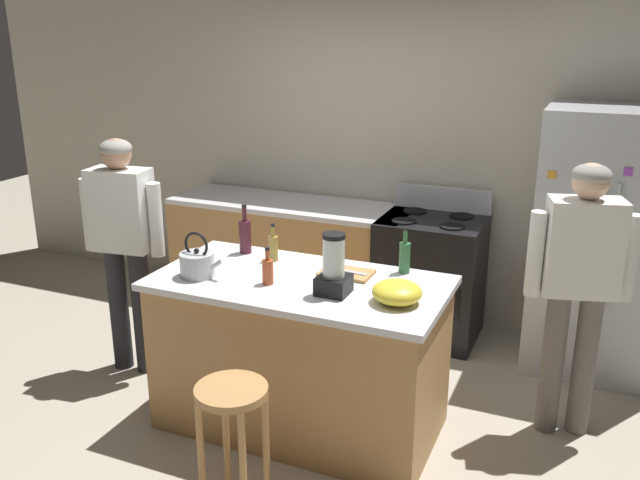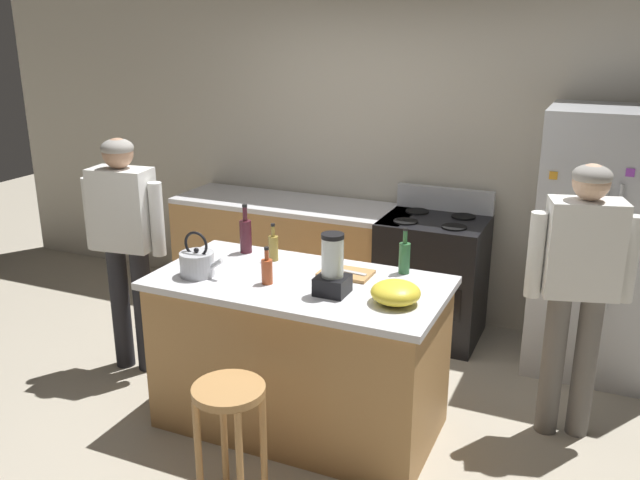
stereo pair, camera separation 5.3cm
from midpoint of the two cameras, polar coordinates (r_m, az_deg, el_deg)
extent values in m
plane|color=#B2A893|center=(4.32, -1.32, -15.11)|extent=(14.00, 14.00, 0.00)
cube|color=beige|center=(5.53, 7.29, 7.35)|extent=(8.00, 0.10, 2.70)
cube|color=#B7844C|center=(4.09, -1.36, -9.79)|extent=(1.62, 0.81, 0.90)
cube|color=silver|center=(3.89, -1.41, -3.63)|extent=(1.68, 0.87, 0.04)
cube|color=#B7844C|center=(5.69, -1.98, -1.60)|extent=(2.00, 0.64, 0.90)
cube|color=silver|center=(5.55, -2.03, 3.00)|extent=(2.00, 0.64, 0.04)
cube|color=#B7BABF|center=(4.98, 23.23, -0.37)|extent=(0.90, 0.70, 1.83)
cylinder|color=#B7BABF|center=(4.60, 22.73, -0.55)|extent=(0.02, 0.02, 0.82)
cylinder|color=#B7BABF|center=(4.60, 23.72, -0.68)|extent=(0.02, 0.02, 0.82)
cube|color=purple|center=(4.50, 24.92, 5.16)|extent=(0.05, 0.01, 0.05)
cube|color=orange|center=(4.57, 22.21, 1.59)|extent=(0.05, 0.01, 0.05)
cube|color=orange|center=(4.52, 19.33, 5.14)|extent=(0.05, 0.01, 0.05)
cube|color=black|center=(5.27, 9.65, -3.24)|extent=(0.76, 0.64, 0.94)
cube|color=black|center=(5.00, 8.67, -4.98)|extent=(0.60, 0.01, 0.24)
cube|color=#B7BABF|center=(5.37, 10.75, 3.40)|extent=(0.76, 0.06, 0.18)
cylinder|color=black|center=(5.03, 7.51, 1.57)|extent=(0.18, 0.18, 0.01)
cylinder|color=black|center=(4.94, 11.51, 1.07)|extent=(0.18, 0.18, 0.01)
cylinder|color=black|center=(5.30, 8.45, 2.40)|extent=(0.18, 0.18, 0.01)
cylinder|color=black|center=(5.22, 12.25, 1.94)|extent=(0.18, 0.18, 0.01)
cylinder|color=#26262B|center=(4.96, -16.10, -5.45)|extent=(0.15, 0.15, 0.89)
cylinder|color=#26262B|center=(4.87, -14.30, -5.74)|extent=(0.15, 0.15, 0.89)
cube|color=white|center=(4.68, -15.92, 2.52)|extent=(0.42, 0.27, 0.55)
cylinder|color=white|center=(4.83, -18.39, 2.14)|extent=(0.10, 0.10, 0.49)
cylinder|color=white|center=(4.56, -13.21, 1.71)|extent=(0.10, 0.10, 0.49)
sphere|color=tan|center=(4.60, -16.32, 7.01)|extent=(0.22, 0.22, 0.20)
ellipsoid|color=gray|center=(4.59, -16.36, 7.44)|extent=(0.24, 0.24, 0.12)
cylinder|color=#66605B|center=(4.30, 21.67, -9.80)|extent=(0.16, 0.16, 0.89)
cylinder|color=#66605B|center=(4.26, 19.29, -9.79)|extent=(0.16, 0.16, 0.89)
cube|color=white|center=(4.01, 21.59, -0.67)|extent=(0.44, 0.32, 0.55)
cylinder|color=white|center=(4.09, 24.91, -1.47)|extent=(0.11, 0.11, 0.49)
cylinder|color=white|center=(3.98, 18.00, -1.20)|extent=(0.11, 0.11, 0.49)
sphere|color=#D8AD8C|center=(3.92, 22.21, 4.52)|extent=(0.25, 0.25, 0.20)
ellipsoid|color=gray|center=(3.91, 22.27, 5.02)|extent=(0.26, 0.26, 0.12)
cylinder|color=#B7844C|center=(3.38, -7.22, -12.44)|extent=(0.36, 0.36, 0.04)
cylinder|color=#B7844C|center=(3.54, -9.72, -17.54)|extent=(0.04, 0.04, 0.63)
cylinder|color=#B7844C|center=(3.43, -6.28, -18.60)|extent=(0.04, 0.04, 0.63)
cylinder|color=#B7844C|center=(3.70, -7.66, -15.69)|extent=(0.04, 0.04, 0.63)
cylinder|color=#B7844C|center=(3.60, -4.34, -16.63)|extent=(0.04, 0.04, 0.63)
cube|color=black|center=(3.67, 1.46, -3.80)|extent=(0.17, 0.17, 0.10)
cylinder|color=silver|center=(3.62, 1.48, -1.47)|extent=(0.12, 0.12, 0.22)
cylinder|color=black|center=(3.58, 1.49, 0.34)|extent=(0.12, 0.12, 0.02)
cylinder|color=olive|center=(4.17, -3.58, -0.71)|extent=(0.06, 0.06, 0.15)
cylinder|color=olive|center=(4.14, -3.61, 0.73)|extent=(0.02, 0.02, 0.07)
cylinder|color=black|center=(4.13, -3.62, 1.28)|extent=(0.03, 0.03, 0.02)
cylinder|color=#B24C26|center=(3.81, -4.08, -2.68)|extent=(0.06, 0.06, 0.14)
cylinder|color=#B24C26|center=(3.78, -4.11, -1.26)|extent=(0.02, 0.02, 0.06)
cylinder|color=black|center=(3.77, -4.13, -0.71)|extent=(0.03, 0.03, 0.02)
cylinder|color=#2D6638|center=(3.99, 7.47, -1.54)|extent=(0.07, 0.07, 0.18)
cylinder|color=#2D6638|center=(3.95, 7.55, 0.24)|extent=(0.03, 0.03, 0.08)
cylinder|color=black|center=(3.93, 7.58, 0.90)|extent=(0.03, 0.03, 0.02)
cylinder|color=#471923|center=(4.32, -5.91, 0.28)|extent=(0.08, 0.08, 0.21)
cylinder|color=#471923|center=(4.28, -5.98, 2.20)|extent=(0.03, 0.03, 0.09)
cylinder|color=black|center=(4.27, -6.00, 2.88)|extent=(0.03, 0.03, 0.02)
ellipsoid|color=yellow|center=(3.57, 6.79, -4.41)|extent=(0.26, 0.26, 0.12)
cylinder|color=#B7BABF|center=(3.98, -9.91, -2.01)|extent=(0.20, 0.20, 0.14)
sphere|color=black|center=(3.95, -9.98, -0.85)|extent=(0.03, 0.03, 0.03)
cylinder|color=#B7BABF|center=(3.91, -8.34, -1.99)|extent=(0.09, 0.03, 0.08)
torus|color=black|center=(3.94, -10.00, -0.37)|extent=(0.16, 0.02, 0.16)
cube|color=#B7844C|center=(3.95, 2.57, -2.81)|extent=(0.30, 0.20, 0.02)
cube|color=#B7BABF|center=(3.94, 2.84, -2.67)|extent=(0.22, 0.05, 0.01)
camera|label=1|loc=(0.03, -89.63, 0.12)|focal=38.10mm
camera|label=2|loc=(0.03, 90.37, -0.12)|focal=38.10mm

